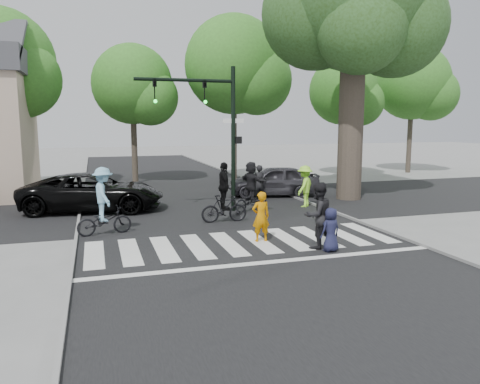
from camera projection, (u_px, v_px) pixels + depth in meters
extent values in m
plane|color=gray|center=(254.00, 251.00, 13.75)|extent=(120.00, 120.00, 0.00)
cube|color=black|center=(213.00, 218.00, 18.47)|extent=(10.00, 70.00, 0.01)
cube|color=black|center=(197.00, 205.00, 21.30)|extent=(70.00, 10.00, 0.01)
cube|color=gray|center=(78.00, 225.00, 16.97)|extent=(0.10, 70.00, 0.10)
cube|color=gray|center=(328.00, 210.00, 19.94)|extent=(0.10, 70.00, 0.10)
cube|color=silver|center=(94.00, 254.00, 13.36)|extent=(0.55, 3.00, 0.01)
cube|color=silver|center=(130.00, 251.00, 13.66)|extent=(0.55, 3.00, 0.01)
cube|color=silver|center=(164.00, 249.00, 13.95)|extent=(0.55, 3.00, 0.01)
cube|color=silver|center=(197.00, 246.00, 14.25)|extent=(0.55, 3.00, 0.01)
cube|color=silver|center=(228.00, 244.00, 14.54)|extent=(0.55, 3.00, 0.01)
cube|color=silver|center=(259.00, 241.00, 14.84)|extent=(0.55, 3.00, 0.01)
cube|color=silver|center=(288.00, 239.00, 15.13)|extent=(0.55, 3.00, 0.01)
cube|color=silver|center=(316.00, 237.00, 15.42)|extent=(0.55, 3.00, 0.01)
cube|color=silver|center=(343.00, 234.00, 15.72)|extent=(0.55, 3.00, 0.01)
cube|color=silver|center=(369.00, 232.00, 16.01)|extent=(0.55, 3.00, 0.01)
cube|color=silver|center=(269.00, 262.00, 12.61)|extent=(10.00, 0.30, 0.01)
cylinder|color=black|center=(233.00, 140.00, 19.50)|extent=(0.18, 0.18, 6.00)
cylinder|color=black|center=(185.00, 80.00, 18.56)|extent=(4.00, 0.14, 0.14)
imported|color=black|center=(205.00, 92.00, 18.86)|extent=(0.16, 0.20, 1.00)
sphere|color=#19E533|center=(205.00, 102.00, 18.81)|extent=(0.14, 0.14, 0.14)
imported|color=black|center=(155.00, 91.00, 18.27)|extent=(0.16, 0.20, 1.00)
sphere|color=#19E533|center=(155.00, 101.00, 18.22)|extent=(0.14, 0.14, 0.14)
cube|color=black|center=(238.00, 140.00, 19.57)|extent=(0.28, 0.18, 0.30)
cube|color=#FF660C|center=(241.00, 140.00, 19.60)|extent=(0.02, 0.14, 0.20)
cube|color=white|center=(233.00, 121.00, 19.39)|extent=(0.90, 0.04, 0.18)
cylinder|color=brown|center=(351.00, 127.00, 22.51)|extent=(1.20, 1.20, 7.00)
cylinder|color=brown|center=(361.00, 63.00, 21.96)|extent=(1.29, 1.74, 2.93)
sphere|color=#264214|center=(395.00, 26.00, 21.77)|extent=(4.80, 4.80, 4.80)
sphere|color=#264214|center=(316.00, 15.00, 22.22)|extent=(5.20, 5.20, 5.20)
sphere|color=#264214|center=(361.00, 28.00, 20.40)|extent=(4.00, 4.00, 4.00)
cylinder|color=brown|center=(4.00, 132.00, 25.44)|extent=(0.36, 0.36, 6.44)
sphere|color=#397325|center=(22.00, 79.00, 24.55)|extent=(4.06, 4.06, 4.06)
cylinder|color=brown|center=(134.00, 138.00, 28.60)|extent=(0.36, 0.36, 5.60)
sphere|color=#397325|center=(132.00, 84.00, 28.12)|extent=(4.80, 4.80, 4.80)
sphere|color=#397325|center=(150.00, 97.00, 27.85)|extent=(3.36, 3.36, 3.36)
cylinder|color=brown|center=(234.00, 128.00, 29.05)|extent=(0.36, 0.36, 6.72)
sphere|color=#397325|center=(234.00, 65.00, 28.48)|extent=(6.00, 6.00, 6.00)
sphere|color=#397325|center=(257.00, 80.00, 28.13)|extent=(4.20, 4.20, 4.20)
cylinder|color=brown|center=(342.00, 137.00, 32.26)|extent=(0.36, 0.36, 5.46)
sphere|color=#397325|center=(343.00, 91.00, 31.79)|extent=(4.60, 4.60, 4.60)
sphere|color=#397325|center=(360.00, 102.00, 31.53)|extent=(3.22, 3.22, 3.22)
cylinder|color=brown|center=(410.00, 131.00, 34.54)|extent=(0.36, 0.36, 6.16)
sphere|color=#397325|center=(412.00, 82.00, 34.01)|extent=(5.40, 5.40, 5.40)
sphere|color=#397325|center=(432.00, 94.00, 33.70)|extent=(3.78, 3.78, 3.78)
imported|color=#CA7803|center=(261.00, 217.00, 14.72)|extent=(0.59, 0.39, 1.60)
imported|color=#1C1E3C|center=(331.00, 230.00, 13.59)|extent=(0.71, 0.54, 1.30)
imported|color=black|center=(318.00, 215.00, 13.92)|extent=(1.14, 0.99, 2.00)
imported|color=black|center=(104.00, 221.00, 15.65)|extent=(1.89, 0.96, 0.95)
imported|color=#7FB6D3|center=(103.00, 194.00, 15.52)|extent=(0.89, 1.28, 1.81)
imported|color=black|center=(224.00, 209.00, 17.59)|extent=(1.76, 0.57, 1.05)
imported|color=black|center=(224.00, 186.00, 17.46)|extent=(0.49, 1.08, 1.81)
imported|color=black|center=(251.00, 201.00, 19.79)|extent=(1.77, 1.11, 0.88)
imported|color=black|center=(251.00, 181.00, 19.66)|extent=(0.99, 1.63, 1.68)
imported|color=black|center=(93.00, 192.00, 19.78)|extent=(6.22, 3.66, 1.62)
imported|color=#353339|center=(274.00, 181.00, 23.76)|extent=(4.90, 2.90, 1.56)
imported|color=#A5FF39|center=(305.00, 186.00, 20.74)|extent=(1.34, 1.32, 1.85)
imported|color=black|center=(259.00, 183.00, 22.50)|extent=(0.63, 0.42, 1.71)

